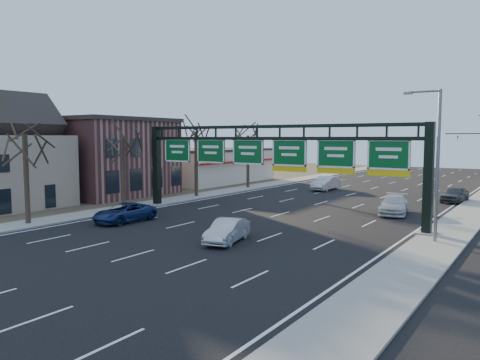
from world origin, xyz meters
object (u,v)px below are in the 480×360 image
Objects in this scene: car_silver_sedan at (227,231)px; car_white_wagon at (394,205)px; car_blue_suv at (125,213)px; sign_gantry at (270,158)px.

car_white_wagon is (5.35, 15.98, 0.06)m from car_silver_sedan.
car_silver_sedan reaches higher than car_blue_suv.
car_blue_suv is 0.96× the size of car_white_wagon.
car_white_wagon is at bearing 58.11° from car_silver_sedan.
car_silver_sedan is at bearing -6.65° from car_blue_suv.
car_blue_suv is at bearing -146.85° from car_white_wagon.
car_white_wagon is (7.45, 7.34, -3.88)m from sign_gantry.
sign_gantry is at bearing -145.65° from car_white_wagon.
car_silver_sedan is at bearing -118.76° from car_white_wagon.
sign_gantry is at bearing 90.26° from car_silver_sedan.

